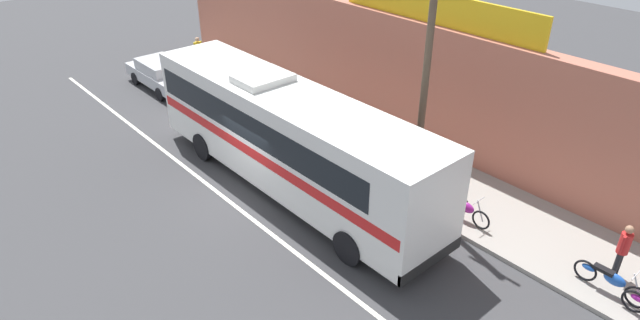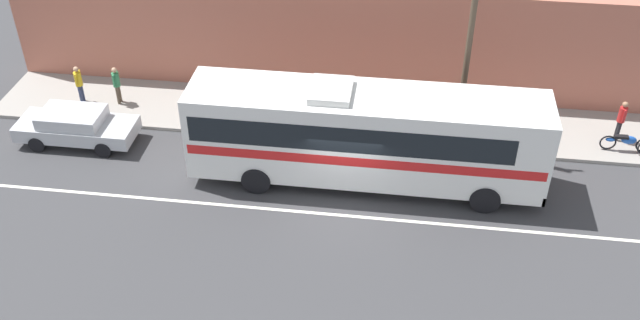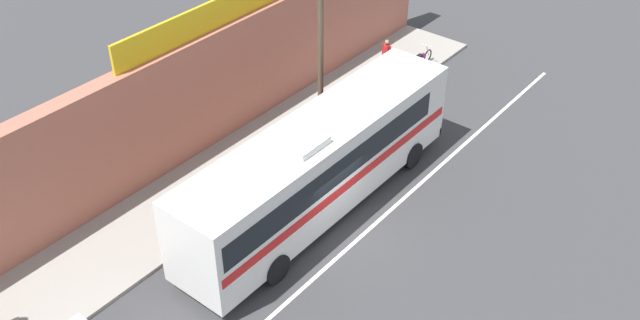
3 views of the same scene
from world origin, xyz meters
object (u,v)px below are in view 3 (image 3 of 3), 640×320
at_px(intercity_bus, 319,163).
at_px(utility_pole, 321,45).
at_px(motorcycle_orange, 346,109).
at_px(motorcycle_purple, 401,68).
at_px(motorcycle_blue, 420,59).
at_px(pedestrian_far_right, 386,54).

xyz_separation_m(intercity_bus, utility_pole, (3.42, 2.67, 2.26)).
xyz_separation_m(intercity_bus, motorcycle_orange, (5.28, 2.79, -1.50)).
bearing_deg(utility_pole, motorcycle_orange, 3.55).
bearing_deg(motorcycle_purple, motorcycle_blue, -8.77).
xyz_separation_m(motorcycle_purple, motorcycle_orange, (-4.43, -0.17, 0.00)).
relative_size(motorcycle_orange, pedestrian_far_right, 1.12).
bearing_deg(motorcycle_orange, intercity_bus, -152.16).
relative_size(utility_pole, motorcycle_purple, 4.17).
xyz_separation_m(utility_pole, motorcycle_blue, (7.63, 0.08, -3.76)).
height_order(utility_pole, motorcycle_purple, utility_pole).
distance_m(motorcycle_purple, motorcycle_blue, 1.35).
height_order(motorcycle_blue, motorcycle_orange, same).
bearing_deg(intercity_bus, motorcycle_blue, 13.97).
xyz_separation_m(motorcycle_blue, pedestrian_far_right, (-1.47, 0.97, 0.55)).
relative_size(intercity_bus, pedestrian_far_right, 7.39).
relative_size(motorcycle_purple, motorcycle_blue, 1.01).
bearing_deg(motorcycle_blue, motorcycle_orange, 179.61).
height_order(utility_pole, motorcycle_blue, utility_pole).
xyz_separation_m(utility_pole, pedestrian_far_right, (6.15, 1.05, -3.21)).
relative_size(intercity_bus, motorcycle_purple, 6.37).
bearing_deg(utility_pole, intercity_bus, -141.99).
xyz_separation_m(motorcycle_purple, pedestrian_far_right, (-0.14, 0.77, 0.55)).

